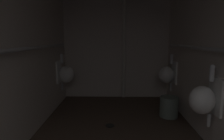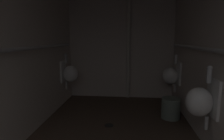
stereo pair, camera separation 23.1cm
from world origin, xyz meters
The scene contains 11 objects.
wall_left centered at (-1.21, 2.20, 1.20)m, with size 0.06×4.51×2.39m, color beige.
wall_right centered at (1.21, 2.20, 1.20)m, with size 0.06×4.51×2.39m, color beige.
wall_back centered at (0.00, 4.42, 1.20)m, with size 2.49×0.06×2.39m, color beige.
urinal_left_mid centered at (-1.04, 3.83, 0.65)m, with size 0.32×0.30×0.76m.
urinal_right_mid centered at (1.04, 2.20, 0.65)m, with size 0.32×0.30×0.76m.
urinal_right_far centered at (1.04, 3.82, 0.65)m, with size 0.32×0.30×0.76m.
supply_pipe_left centered at (-1.12, 2.20, 1.23)m, with size 0.06×3.72×0.06m.
supply_pipe_right centered at (1.12, 2.20, 1.23)m, with size 0.06×3.69×0.06m.
standpipe_back_wall centered at (0.17, 4.31, 1.20)m, with size 0.08×0.08×2.34m, color beige.
floor_drain centered at (-0.10, 2.84, 0.00)m, with size 0.14×0.14×0.01m, color black.
waste_bin centered at (0.93, 3.23, 0.18)m, with size 0.32×0.32×0.35m, color slate.
Camera 2 is at (0.21, -0.03, 1.36)m, focal length 30.93 mm.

